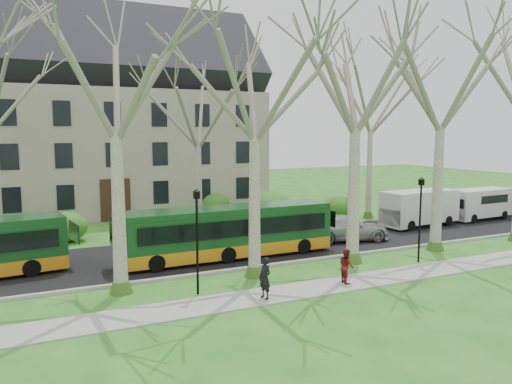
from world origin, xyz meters
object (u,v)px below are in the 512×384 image
Objects in this scene: sedan at (346,228)px; pedestrian_b at (346,266)px; van_b at (479,204)px; pedestrian_a at (265,278)px; van_a at (419,208)px; bus_follow at (230,231)px.

sedan reaches higher than pedestrian_b.
pedestrian_a is (-22.82, -9.23, -0.33)m from van_b.
pedestrian_a reaches higher than pedestrian_b.
van_a is 19.07m from pedestrian_a.
pedestrian_b is (-12.56, -8.78, -0.50)m from van_a.
pedestrian_b is (2.90, -6.41, -0.64)m from bus_follow.
van_b is at bearing -70.05° from sedan.
van_a is 15.33m from pedestrian_b.
van_a is 6.07m from van_b.
bus_follow reaches higher than van_a.
van_b reaches higher than pedestrian_b.
sedan is at bearing -172.09° from van_a.
bus_follow is at bearing 108.33° from sedan.
sedan is 0.92× the size of van_a.
van_a is at bearing -45.50° from pedestrian_b.
pedestrian_a is at bearing -155.59° from van_a.
bus_follow is 7.06m from pedestrian_b.
pedestrian_a is at bearing -160.62° from van_b.
van_a is at bearing 178.41° from van_b.
bus_follow is at bearing 155.44° from pedestrian_a.
sedan is at bearing -26.00° from pedestrian_b.
van_a is at bearing -65.16° from sedan.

